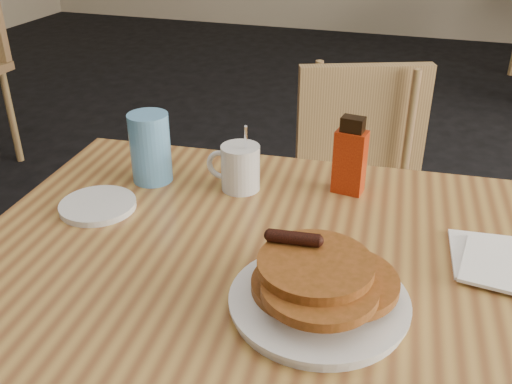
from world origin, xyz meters
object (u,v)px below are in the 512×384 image
Objects in this scene: coffee_mug at (239,167)px; pancake_plate at (320,290)px; syrup_bottle at (350,158)px; blue_tumbler at (150,148)px; chair_main_far at (352,188)px; main_table at (298,277)px.

pancake_plate is at bearing -44.13° from coffee_mug.
syrup_bottle reaches higher than pancake_plate.
coffee_mug reaches higher than blue_tumbler.
chair_main_far is at bearing 94.94° from pancake_plate.
blue_tumbler is at bearing 154.03° from main_table.
main_table is 0.27m from syrup_bottle.
coffee_mug is at bearing 6.16° from blue_tumbler.
syrup_bottle is (0.05, -0.49, 0.32)m from chair_main_far.
chair_main_far is at bearing 83.08° from coffee_mug.
pancake_plate is at bearing -106.75° from chair_main_far.
pancake_plate is 0.51m from blue_tumbler.
chair_main_far is 0.90m from pancake_plate.
pancake_plate is at bearing -78.90° from syrup_bottle.
coffee_mug is (-0.17, 0.19, 0.09)m from main_table.
chair_main_far is 0.73m from blue_tumbler.
main_table is 0.41m from blue_tumbler.
blue_tumbler is (-0.35, 0.17, 0.12)m from main_table.
pancake_plate reaches higher than main_table.
coffee_mug is 0.22m from syrup_bottle.
coffee_mug is 1.01× the size of blue_tumbler.
syrup_bottle is (0.04, 0.25, 0.12)m from main_table.
blue_tumbler reaches higher than chair_main_far.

